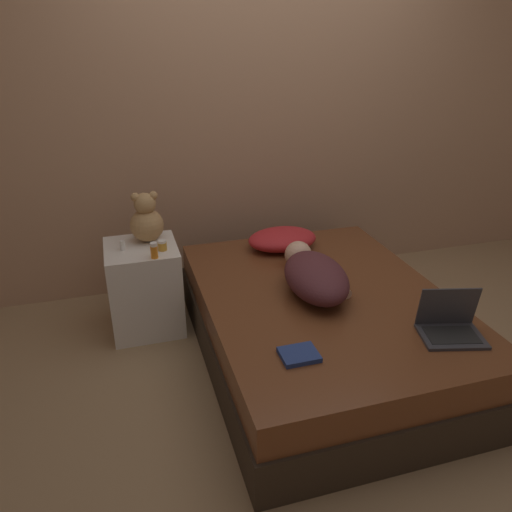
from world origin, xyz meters
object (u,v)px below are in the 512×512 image
at_px(person_lying, 314,275).
at_px(bottle_orange, 154,251).
at_px(laptop, 450,325).
at_px(teddy_bear, 146,220).
at_px(pillow, 282,239).
at_px(bottle_white, 123,245).
at_px(book, 299,355).
at_px(bottle_amber, 162,245).

relative_size(person_lying, bottle_orange, 7.58).
height_order(laptop, teddy_bear, teddy_bear).
height_order(pillow, bottle_orange, bottle_orange).
distance_m(pillow, teddy_bear, 0.91).
relative_size(teddy_bear, bottle_white, 5.19).
height_order(laptop, book, laptop).
distance_m(person_lying, bottle_orange, 0.94).
height_order(teddy_bear, bottle_white, teddy_bear).
relative_size(person_lying, laptop, 2.13).
relative_size(bottle_orange, bottle_amber, 1.51).
relative_size(pillow, teddy_bear, 1.47).
height_order(person_lying, bottle_amber, person_lying).
bearing_deg(bottle_orange, person_lying, -24.72).
bearing_deg(laptop, bottle_orange, 157.56).
bearing_deg(bottle_orange, bottle_white, 135.58).
distance_m(teddy_bear, bottle_amber, 0.22).
xyz_separation_m(person_lying, bottle_white, (-1.02, 0.56, 0.07)).
distance_m(person_lying, book, 0.65).
xyz_separation_m(laptop, bottle_amber, (-1.26, 1.09, 0.12)).
bearing_deg(laptop, bottle_white, 156.62).
relative_size(pillow, person_lying, 0.64).
bearing_deg(teddy_bear, person_lying, -37.71).
height_order(bottle_white, bottle_amber, bottle_amber).
height_order(teddy_bear, book, teddy_bear).
xyz_separation_m(teddy_bear, bottle_white, (-0.16, -0.11, -0.11)).
height_order(pillow, bottle_amber, bottle_amber).
height_order(pillow, laptop, laptop).
xyz_separation_m(pillow, teddy_bear, (-0.88, 0.05, 0.22)).
height_order(person_lying, teddy_bear, teddy_bear).
xyz_separation_m(bottle_orange, book, (0.54, -0.96, -0.18)).
xyz_separation_m(pillow, person_lying, (-0.02, -0.61, 0.03)).
relative_size(laptop, bottle_amber, 5.40).
bearing_deg(book, bottle_amber, 114.61).
bearing_deg(bottle_amber, pillow, 8.48).
xyz_separation_m(pillow, bottle_orange, (-0.87, -0.22, 0.12)).
relative_size(laptop, bottle_orange, 3.56).
distance_m(person_lying, bottle_amber, 0.94).
bearing_deg(pillow, bottle_amber, -171.52).
distance_m(pillow, person_lying, 0.61).
relative_size(teddy_bear, book, 1.84).
bearing_deg(laptop, teddy_bear, 150.92).
xyz_separation_m(pillow, bottle_white, (-1.05, -0.05, 0.11)).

